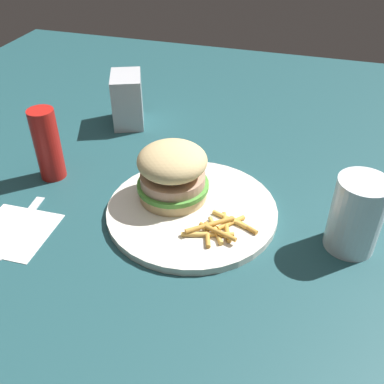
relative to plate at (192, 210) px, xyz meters
name	(u,v)px	position (x,y,z in m)	size (l,w,h in m)	color
ground_plane	(200,225)	(-0.02, 0.02, -0.01)	(1.60, 1.60, 0.00)	#1E474C
plate	(192,210)	(0.00, 0.00, 0.00)	(0.27, 0.27, 0.01)	silver
sandwich	(173,172)	(0.04, -0.02, 0.05)	(0.11, 0.11, 0.09)	tan
fries_pile	(220,228)	(-0.06, 0.04, 0.01)	(0.11, 0.08, 0.01)	#E5B251
napkin	(14,232)	(0.24, 0.12, -0.01)	(0.11, 0.11, 0.00)	white
fork	(13,231)	(0.24, 0.12, 0.00)	(0.03, 0.17, 0.00)	silver
drink_glass	(355,218)	(-0.24, 0.00, 0.04)	(0.07, 0.07, 0.11)	silver
napkin_dispenser	(127,100)	(0.22, -0.25, 0.05)	(0.09, 0.06, 0.11)	#B7BABF
ketchup_bottle	(47,145)	(0.26, -0.03, 0.06)	(0.04, 0.04, 0.13)	#B21914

